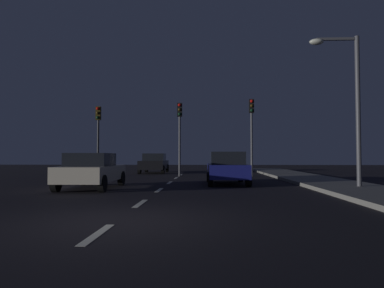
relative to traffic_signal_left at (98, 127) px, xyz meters
The scene contains 15 objects.
ground_plane 10.64m from the traffic_signal_left, 58.04° to the right, with size 80.00×80.00×0.00m, color black.
sidewalk_curb_right 15.79m from the traffic_signal_left, 33.74° to the right, with size 3.00×40.00×0.15m, color gray.
lane_stripe_nearest 17.92m from the traffic_signal_left, 72.30° to the right, with size 0.16×1.60×0.01m, color silver.
lane_stripe_second 14.42m from the traffic_signal_left, 67.58° to the right, with size 0.16×1.60×0.01m, color silver.
lane_stripe_third 11.13m from the traffic_signal_left, 59.75° to the right, with size 0.16×1.60×0.01m, color silver.
lane_stripe_fourth 8.27m from the traffic_signal_left, 45.15° to the right, with size 0.16×1.60×0.01m, color silver.
lane_stripe_fifth 6.47m from the traffic_signal_left, 16.50° to the right, with size 0.16×1.60×0.01m, color silver.
lane_stripe_sixth 6.65m from the traffic_signal_left, 22.43° to the left, with size 0.16×1.60×0.01m, color silver.
traffic_signal_left is the anchor object (origin of this frame).
traffic_signal_center 5.44m from the traffic_signal_left, ahead, with size 0.32×0.38×4.84m.
traffic_signal_right 10.16m from the traffic_signal_left, ahead, with size 0.32×0.38×5.06m.
car_stopped_ahead 10.53m from the traffic_signal_left, 36.98° to the right, with size 1.92×4.05×1.53m.
car_adjacent_lane 9.37m from the traffic_signal_left, 73.80° to the right, with size 1.99×4.13×1.44m.
car_oncoming_far 6.16m from the traffic_signal_left, 57.33° to the left, with size 2.03×4.35×1.55m.
street_lamp_right 15.59m from the traffic_signal_left, 34.67° to the right, with size 1.94×0.36×6.07m.
Camera 1 is at (1.84, -6.99, 1.31)m, focal length 32.24 mm.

